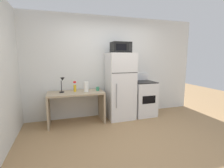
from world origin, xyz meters
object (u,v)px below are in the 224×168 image
object	(u,v)px
desk_lamp	(62,82)
oven_range	(143,98)
paper_towel_roll	(86,87)
spray_bottle	(75,87)
refrigerator	(120,86)
desk	(76,101)
microwave	(121,47)
coffee_mug	(98,89)

from	to	relation	value
desk_lamp	oven_range	bearing A→B (deg)	-0.84
paper_towel_roll	oven_range	world-z (taller)	oven_range
spray_bottle	paper_towel_roll	xyz separation A→B (m)	(0.25, -0.10, 0.02)
spray_bottle	paper_towel_roll	distance (m)	0.27
desk_lamp	refrigerator	xyz separation A→B (m)	(1.41, -0.04, -0.16)
desk	microwave	world-z (taller)	microwave
refrigerator	microwave	bearing A→B (deg)	-89.68
desk	spray_bottle	distance (m)	0.32
desk	refrigerator	bearing A→B (deg)	-0.24
refrigerator	oven_range	bearing A→B (deg)	1.18
spray_bottle	coffee_mug	world-z (taller)	spray_bottle
desk_lamp	paper_towel_roll	bearing A→B (deg)	-7.77
paper_towel_roll	microwave	size ratio (longest dim) A/B	0.52
paper_towel_roll	coffee_mug	bearing A→B (deg)	7.29
coffee_mug	oven_range	bearing A→B (deg)	0.26
paper_towel_roll	refrigerator	world-z (taller)	refrigerator
spray_bottle	oven_range	size ratio (longest dim) A/B	0.23
coffee_mug	refrigerator	xyz separation A→B (m)	(0.58, -0.01, 0.04)
desk	oven_range	xyz separation A→B (m)	(1.79, 0.01, -0.07)
desk_lamp	refrigerator	bearing A→B (deg)	-1.81
spray_bottle	microwave	distance (m)	1.47
desk	desk_lamp	bearing A→B (deg)	172.28
microwave	oven_range	bearing A→B (deg)	2.97
desk_lamp	oven_range	distance (m)	2.15
desk	desk_lamp	xyz separation A→B (m)	(-0.29, 0.04, 0.46)
desk_lamp	spray_bottle	size ratio (longest dim) A/B	1.42
desk	refrigerator	world-z (taller)	refrigerator
paper_towel_roll	oven_range	size ratio (longest dim) A/B	0.22
desk	refrigerator	xyz separation A→B (m)	(1.11, -0.00, 0.30)
paper_towel_roll	microwave	xyz separation A→B (m)	(0.87, 0.01, 0.93)
desk_lamp	spray_bottle	distance (m)	0.32
desk	desk_lamp	size ratio (longest dim) A/B	3.66
spray_bottle	refrigerator	size ratio (longest dim) A/B	0.15
desk	coffee_mug	size ratio (longest dim) A/B	13.60
spray_bottle	coffee_mug	bearing A→B (deg)	-6.53
spray_bottle	microwave	world-z (taller)	microwave
paper_towel_roll	coffee_mug	world-z (taller)	paper_towel_roll
desk_lamp	microwave	xyz separation A→B (m)	(1.41, -0.07, 0.81)
spray_bottle	paper_towel_roll	bearing A→B (deg)	-21.33
desk_lamp	paper_towel_roll	world-z (taller)	desk_lamp
desk_lamp	microwave	distance (m)	1.62
paper_towel_roll	microwave	world-z (taller)	microwave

